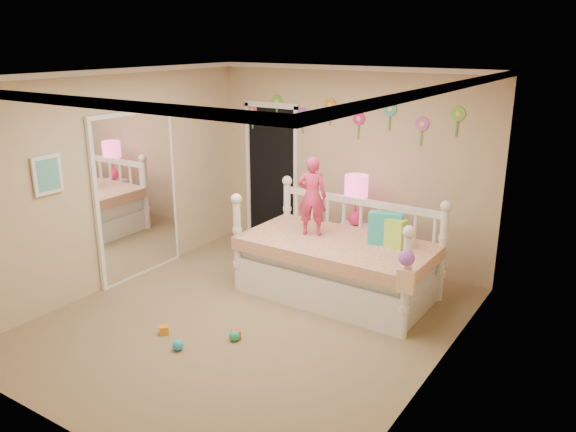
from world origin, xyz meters
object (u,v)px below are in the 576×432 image
Objects in this scene: nightstand at (354,249)px; table_lamp at (356,192)px; child at (312,196)px; daybed at (338,246)px.

table_lamp reaches higher than nightstand.
child is 0.74m from table_lamp.
nightstand is 0.76m from table_lamp.
daybed is at bearing 155.23° from child.
nightstand is (-0.14, 0.72, -0.29)m from daybed.
daybed is 2.38× the size of child.
table_lamp reaches higher than daybed.
child reaches higher than table_lamp.
child reaches higher than daybed.
nightstand is (0.23, 0.70, -0.83)m from child.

